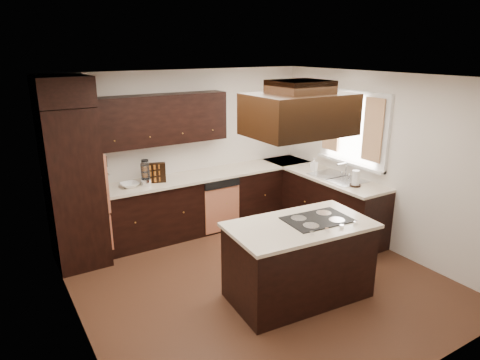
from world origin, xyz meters
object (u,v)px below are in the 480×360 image
at_px(oven_column, 74,188).
at_px(island, 299,262).
at_px(range_hood, 299,114).
at_px(spice_rack, 153,173).

height_order(oven_column, island, oven_column).
height_order(island, range_hood, range_hood).
bearing_deg(oven_column, island, -48.60).
bearing_deg(spice_rack, island, -50.77).
xyz_separation_m(oven_column, island, (1.97, -2.24, -0.62)).
xyz_separation_m(oven_column, range_hood, (1.88, -2.25, 1.10)).
distance_m(island, spice_rack, 2.55).
xyz_separation_m(island, spice_rack, (-0.85, 2.32, 0.63)).
distance_m(range_hood, spice_rack, 2.69).
relative_size(oven_column, island, 1.34).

